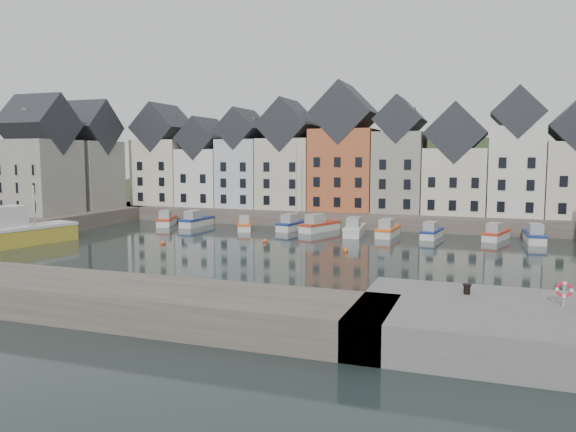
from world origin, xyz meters
The scene contains 22 objects.
ground centered at (0.00, 0.00, 0.00)m, with size 260.00×260.00×0.00m, color black.
far_quay centered at (0.00, 30.00, 1.00)m, with size 90.00×16.00×2.00m, color #534740.
left_quay centered at (-37.00, 3.00, 1.00)m, with size 14.00×54.00×2.00m, color #534740.
near_quay centered at (22.00, -20.00, 1.00)m, with size 18.00×10.00×2.00m, color #60605E.
near_wall centered at (-10.00, -22.00, 1.00)m, with size 50.00×6.00×2.00m, color #534740.
hillside centered at (0.02, 56.00, -17.96)m, with size 153.60×70.40×64.00m.
far_terrace centered at (3.21, 28.00, 8.88)m, with size 72.37×8.16×17.78m.
left_terrace centered at (-36.00, 13.50, 8.88)m, with size 7.65×17.00×15.69m.
mooring_buoys centered at (-4.00, 5.33, 0.15)m, with size 20.50×5.50×0.50m.
boat_a centered at (-22.84, 17.98, 0.69)m, with size 3.97×6.35×2.33m.
boat_b centered at (-18.46, 18.51, 0.73)m, with size 2.26×6.43×2.44m.
boat_c centered at (-10.50, 17.00, 0.63)m, with size 3.71×5.76×2.12m.
boat_d centered at (-4.56, 19.19, 0.77)m, with size 3.10×6.45×11.85m.
boat_e centered at (-0.95, 18.82, 0.75)m, with size 4.10×6.87×2.52m.
boat_f centered at (4.17, 16.70, 0.75)m, with size 2.61×6.69×2.51m.
boat_g centered at (8.09, 17.39, 0.71)m, with size 2.21×6.26×2.37m.
boat_h centered at (13.17, 17.82, 0.64)m, with size 2.36×5.78×2.16m.
boat_i centered at (20.27, 18.59, 0.66)m, with size 3.31×6.04×2.22m.
boat_j centered at (24.31, 18.12, 0.71)m, with size 2.23×6.29×2.38m.
large_vessel centered at (-28.22, -3.76, 1.58)m, with size 6.21×13.33×6.71m.
mooring_bollard centered at (18.36, -17.71, 2.31)m, with size 0.48×0.48×0.56m.
life_ring_post centered at (23.03, -18.88, 2.86)m, with size 0.80×0.17×1.30m.
Camera 1 is at (19.28, -49.37, 9.49)m, focal length 35.00 mm.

